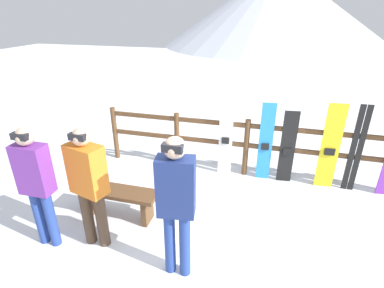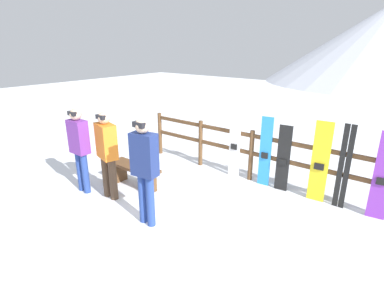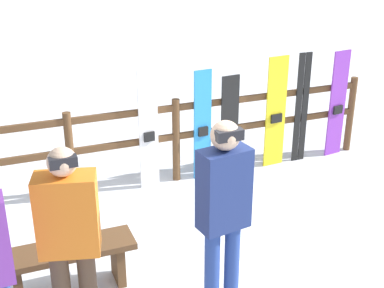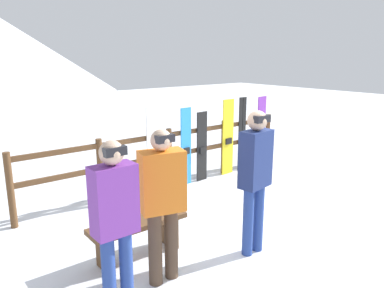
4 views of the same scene
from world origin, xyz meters
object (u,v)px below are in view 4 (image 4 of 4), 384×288
snowboard_blue (186,147)px  person_orange (162,197)px  snowboard_black_stripe (202,147)px  snowboard_purple (261,132)px  snowboard_white (153,151)px  ski_pair_black (242,134)px  bench (138,231)px  person_purple (115,216)px  snowboard_yellow (228,137)px  person_navy (255,171)px

snowboard_blue → person_orange: bearing=-131.6°
snowboard_black_stripe → snowboard_purple: bearing=0.0°
snowboard_white → person_orange: bearing=-120.0°
snowboard_black_stripe → ski_pair_black: size_ratio=0.87×
bench → snowboard_purple: bearing=23.0°
bench → snowboard_purple: size_ratio=0.79×
person_orange → snowboard_black_stripe: size_ratio=1.24×
person_purple → snowboard_black_stripe: size_ratio=1.25×
snowboard_yellow → person_orange: bearing=-143.4°
snowboard_yellow → bench: bearing=-150.8°
snowboard_black_stripe → snowboard_yellow: bearing=0.0°
ski_pair_black → person_purple: bearing=-149.0°
person_purple → snowboard_purple: bearing=27.7°
person_orange → snowboard_yellow: 3.93m
snowboard_black_stripe → ski_pair_black: ski_pair_black is taller
snowboard_white → snowboard_yellow: 1.80m
ski_pair_black → snowboard_purple: (0.59, -0.00, -0.02)m
bench → person_purple: bearing=-130.9°
person_navy → ski_pair_black: 3.46m
bench → snowboard_blue: size_ratio=0.83×
snowboard_blue → snowboard_yellow: snowboard_yellow is taller
bench → snowboard_purple: (4.12, 1.75, 0.42)m
snowboard_black_stripe → bench: bearing=-144.3°
snowboard_black_stripe → snowboard_yellow: 0.69m
snowboard_white → ski_pair_black: (2.21, 0.00, 0.01)m
snowboard_white → ski_pair_black: 2.21m
person_purple → person_navy: size_ratio=0.95×
snowboard_black_stripe → ski_pair_black: 1.10m
bench → person_orange: (-0.03, -0.59, 0.63)m
snowboard_white → person_purple: bearing=-128.3°
bench → snowboard_yellow: 3.60m
snowboard_blue → ski_pair_black: bearing=0.1°
snowboard_black_stripe → ski_pair_black: bearing=0.2°
person_orange → snowboard_purple: (4.15, 2.34, -0.21)m
person_navy → ski_pair_black: bearing=47.1°
bench → person_orange: 0.86m
person_orange → snowboard_black_stripe: 3.41m
snowboard_purple → person_orange: bearing=-150.6°
bench → person_orange: bearing=-93.0°
person_navy → snowboard_white: 2.54m
person_purple → snowboard_black_stripe: 4.00m
person_orange → snowboard_white: bearing=60.0°
person_navy → snowboard_black_stripe: size_ratio=1.32×
snowboard_white → ski_pair_black: size_ratio=0.99×
snowboard_black_stripe → snowboard_purple: snowboard_purple is taller
snowboard_white → snowboard_purple: size_ratio=1.01×
person_orange → person_purple: bearing=-164.7°
person_orange → snowboard_white: size_ratio=1.09×
bench → snowboard_blue: (2.05, 1.75, 0.39)m
bench → snowboard_black_stripe: (2.43, 1.75, 0.33)m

